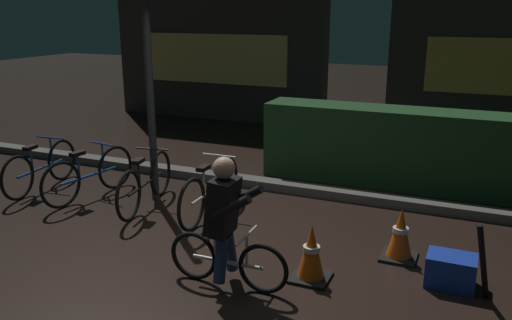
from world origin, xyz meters
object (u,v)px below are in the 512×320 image
at_px(street_post, 150,95).
at_px(blue_crate, 451,271).
at_px(closed_umbrella, 483,262).
at_px(traffic_cone_far, 400,235).
at_px(parked_bike_leftmost, 41,167).
at_px(traffic_cone_near, 311,253).
at_px(parked_bike_center_right, 210,191).
at_px(parked_bike_left_mid, 89,175).
at_px(parked_bike_center_left, 145,183).
at_px(cyclist, 225,222).

bearing_deg(street_post, blue_crate, -13.17).
relative_size(street_post, closed_umbrella, 3.34).
bearing_deg(traffic_cone_far, parked_bike_leftmost, 177.66).
distance_m(street_post, traffic_cone_near, 3.14).
bearing_deg(street_post, parked_bike_center_right, -15.00).
bearing_deg(parked_bike_leftmost, street_post, -84.78).
xyz_separation_m(street_post, blue_crate, (3.85, -0.90, -1.27)).
distance_m(parked_bike_center_right, closed_umbrella, 3.23).
bearing_deg(closed_umbrella, parked_bike_left_mid, -75.55).
height_order(street_post, parked_bike_center_left, street_post).
bearing_deg(parked_bike_leftmost, traffic_cone_near, -108.15).
xyz_separation_m(parked_bike_leftmost, cyclist, (3.62, -1.39, 0.30)).
bearing_deg(cyclist, parked_bike_center_left, 141.80).
xyz_separation_m(parked_bike_leftmost, parked_bike_center_left, (1.77, -0.00, 0.01)).
xyz_separation_m(parked_bike_center_left, closed_umbrella, (4.02, -0.83, 0.07)).
bearing_deg(parked_bike_center_left, parked_bike_leftmost, 80.37).
distance_m(street_post, parked_bike_center_left, 1.14).
bearing_deg(traffic_cone_near, parked_bike_leftmost, 167.16).
distance_m(parked_bike_left_mid, closed_umbrella, 5.00).
xyz_separation_m(parked_bike_center_left, cyclist, (1.85, -1.38, 0.30)).
height_order(traffic_cone_near, cyclist, cyclist).
height_order(parked_bike_leftmost, blue_crate, parked_bike_leftmost).
bearing_deg(parked_bike_left_mid, parked_bike_center_right, -78.92).
height_order(traffic_cone_near, blue_crate, traffic_cone_near).
distance_m(street_post, parked_bike_center_right, 1.49).
height_order(street_post, parked_bike_center_right, street_post).
relative_size(street_post, cyclist, 2.28).
height_order(parked_bike_center_left, blue_crate, parked_bike_center_left).
xyz_separation_m(parked_bike_center_left, traffic_cone_near, (2.54, -0.98, -0.07)).
bearing_deg(closed_umbrella, parked_bike_center_right, -81.89).
xyz_separation_m(parked_bike_leftmost, parked_bike_center_right, (2.69, 0.05, 0.01)).
bearing_deg(parked_bike_leftmost, cyclist, -116.27).
distance_m(parked_bike_leftmost, parked_bike_left_mid, 0.87).
bearing_deg(street_post, parked_bike_left_mid, -158.96).
relative_size(parked_bike_left_mid, parked_bike_center_right, 0.97).
bearing_deg(closed_umbrella, traffic_cone_far, -105.04).
bearing_deg(blue_crate, traffic_cone_far, 144.13).
distance_m(parked_bike_center_right, traffic_cone_far, 2.35).
bearing_deg(street_post, cyclist, -41.57).
relative_size(parked_bike_leftmost, parked_bike_left_mid, 1.00).
distance_m(traffic_cone_far, closed_umbrella, 1.01).
height_order(street_post, traffic_cone_near, street_post).
xyz_separation_m(parked_bike_center_right, closed_umbrella, (3.11, -0.89, 0.07)).
height_order(parked_bike_center_left, cyclist, cyclist).
relative_size(street_post, parked_bike_leftmost, 1.85).
height_order(parked_bike_leftmost, traffic_cone_near, parked_bike_leftmost).
bearing_deg(parked_bike_center_right, parked_bike_left_mid, 90.74).
relative_size(parked_bike_leftmost, blue_crate, 3.49).
distance_m(street_post, closed_umbrella, 4.37).
xyz_separation_m(street_post, traffic_cone_far, (3.32, -0.52, -1.15)).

